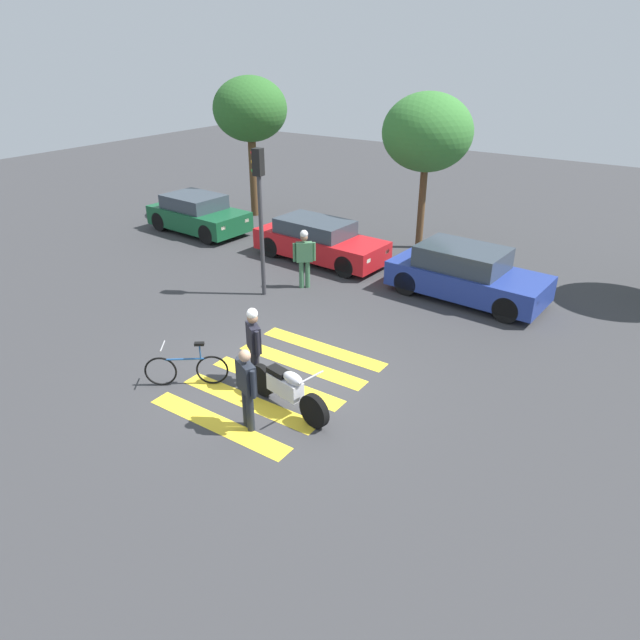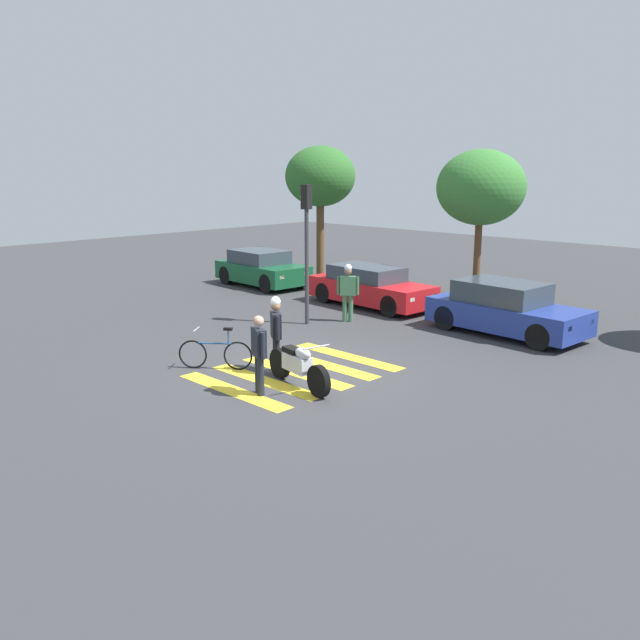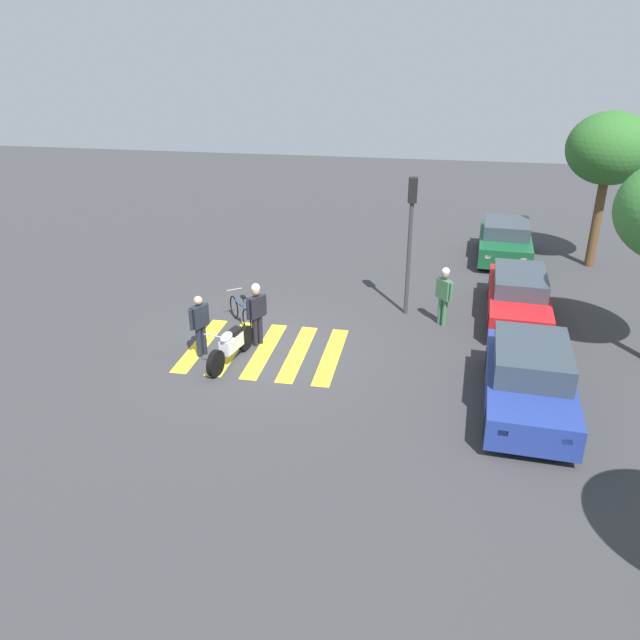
{
  "view_description": "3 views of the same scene",
  "coord_description": "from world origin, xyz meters",
  "px_view_note": "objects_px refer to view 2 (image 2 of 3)",
  "views": [
    {
      "loc": [
        6.61,
        -8.08,
        6.55
      ],
      "look_at": [
        0.31,
        1.22,
        1.07
      ],
      "focal_mm": 32.1,
      "sensor_mm": 36.0,
      "label": 1
    },
    {
      "loc": [
        10.49,
        -9.92,
        4.58
      ],
      "look_at": [
        -0.11,
        0.93,
        1.05
      ],
      "focal_mm": 37.08,
      "sensor_mm": 36.0,
      "label": 2
    },
    {
      "loc": [
        14.49,
        4.22,
        7.63
      ],
      "look_at": [
        0.06,
        1.51,
        1.03
      ],
      "focal_mm": 35.4,
      "sensor_mm": 36.0,
      "label": 3
    }
  ],
  "objects_px": {
    "officer_by_motorcycle": "(276,329)",
    "car_blue_hatchback": "(505,310)",
    "police_motorcycle": "(298,366)",
    "pedestrian_bystander": "(348,289)",
    "traffic_light_pole": "(306,231)",
    "officer_on_foot": "(259,350)",
    "car_green_compact": "(262,269)",
    "leaning_bicycle": "(216,353)",
    "car_red_convertible": "(370,287)"
  },
  "relations": [
    {
      "from": "car_green_compact",
      "to": "car_red_convertible",
      "type": "distance_m",
      "value": 5.57
    },
    {
      "from": "leaning_bicycle",
      "to": "pedestrian_bystander",
      "type": "relative_size",
      "value": 0.81
    },
    {
      "from": "pedestrian_bystander",
      "to": "traffic_light_pole",
      "type": "bearing_deg",
      "value": -121.92
    },
    {
      "from": "pedestrian_bystander",
      "to": "officer_on_foot",
      "type": "bearing_deg",
      "value": -63.21
    },
    {
      "from": "police_motorcycle",
      "to": "pedestrian_bystander",
      "type": "bearing_deg",
      "value": 122.32
    },
    {
      "from": "car_blue_hatchback",
      "to": "leaning_bicycle",
      "type": "bearing_deg",
      "value": -112.15
    },
    {
      "from": "police_motorcycle",
      "to": "car_green_compact",
      "type": "distance_m",
      "value": 12.4
    },
    {
      "from": "police_motorcycle",
      "to": "car_blue_hatchback",
      "type": "bearing_deg",
      "value": 83.38
    },
    {
      "from": "police_motorcycle",
      "to": "officer_on_foot",
      "type": "bearing_deg",
      "value": -104.7
    },
    {
      "from": "officer_on_foot",
      "to": "car_red_convertible",
      "type": "xyz_separation_m",
      "value": [
        -4.07,
        8.34,
        -0.29
      ]
    },
    {
      "from": "police_motorcycle",
      "to": "leaning_bicycle",
      "type": "height_order",
      "value": "police_motorcycle"
    },
    {
      "from": "leaning_bicycle",
      "to": "car_red_convertible",
      "type": "bearing_deg",
      "value": 104.34
    },
    {
      "from": "car_red_convertible",
      "to": "car_blue_hatchback",
      "type": "xyz_separation_m",
      "value": [
        5.14,
        -0.26,
        0.05
      ]
    },
    {
      "from": "officer_by_motorcycle",
      "to": "car_blue_hatchback",
      "type": "bearing_deg",
      "value": 73.98
    },
    {
      "from": "police_motorcycle",
      "to": "officer_on_foot",
      "type": "distance_m",
      "value": 1.03
    },
    {
      "from": "police_motorcycle",
      "to": "traffic_light_pole",
      "type": "bearing_deg",
      "value": 133.74
    },
    {
      "from": "car_green_compact",
      "to": "police_motorcycle",
      "type": "bearing_deg",
      "value": -37.2
    },
    {
      "from": "traffic_light_pole",
      "to": "car_blue_hatchback",
      "type": "bearing_deg",
      "value": 31.75
    },
    {
      "from": "police_motorcycle",
      "to": "pedestrian_bystander",
      "type": "distance_m",
      "value": 6.27
    },
    {
      "from": "leaning_bicycle",
      "to": "officer_on_foot",
      "type": "bearing_deg",
      "value": -11.66
    },
    {
      "from": "officer_by_motorcycle",
      "to": "car_green_compact",
      "type": "height_order",
      "value": "officer_by_motorcycle"
    },
    {
      "from": "car_green_compact",
      "to": "car_red_convertible",
      "type": "height_order",
      "value": "car_green_compact"
    },
    {
      "from": "officer_by_motorcycle",
      "to": "traffic_light_pole",
      "type": "bearing_deg",
      "value": 127.22
    },
    {
      "from": "police_motorcycle",
      "to": "pedestrian_bystander",
      "type": "height_order",
      "value": "pedestrian_bystander"
    },
    {
      "from": "car_red_convertible",
      "to": "officer_on_foot",
      "type": "bearing_deg",
      "value": -63.96
    },
    {
      "from": "car_red_convertible",
      "to": "car_blue_hatchback",
      "type": "distance_m",
      "value": 5.14
    },
    {
      "from": "leaning_bicycle",
      "to": "officer_on_foot",
      "type": "height_order",
      "value": "officer_on_foot"
    },
    {
      "from": "leaning_bicycle",
      "to": "pedestrian_bystander",
      "type": "distance_m",
      "value": 5.87
    },
    {
      "from": "officer_on_foot",
      "to": "car_blue_hatchback",
      "type": "xyz_separation_m",
      "value": [
        1.07,
        8.08,
        -0.24
      ]
    },
    {
      "from": "car_green_compact",
      "to": "traffic_light_pole",
      "type": "height_order",
      "value": "traffic_light_pole"
    },
    {
      "from": "traffic_light_pole",
      "to": "officer_on_foot",
      "type": "bearing_deg",
      "value": -53.29
    },
    {
      "from": "officer_by_motorcycle",
      "to": "car_red_convertible",
      "type": "xyz_separation_m",
      "value": [
        -3.18,
        7.07,
        -0.35
      ]
    },
    {
      "from": "officer_by_motorcycle",
      "to": "car_blue_hatchback",
      "type": "height_order",
      "value": "officer_by_motorcycle"
    },
    {
      "from": "officer_by_motorcycle",
      "to": "car_red_convertible",
      "type": "height_order",
      "value": "officer_by_motorcycle"
    },
    {
      "from": "car_green_compact",
      "to": "car_blue_hatchback",
      "type": "relative_size",
      "value": 0.91
    },
    {
      "from": "traffic_light_pole",
      "to": "car_red_convertible",
      "type": "bearing_deg",
      "value": 95.06
    },
    {
      "from": "leaning_bicycle",
      "to": "officer_on_foot",
      "type": "distance_m",
      "value": 2.17
    },
    {
      "from": "police_motorcycle",
      "to": "officer_by_motorcycle",
      "type": "distance_m",
      "value": 1.3
    },
    {
      "from": "leaning_bicycle",
      "to": "officer_by_motorcycle",
      "type": "xyz_separation_m",
      "value": [
        1.16,
        0.84,
        0.64
      ]
    },
    {
      "from": "leaning_bicycle",
      "to": "traffic_light_pole",
      "type": "height_order",
      "value": "traffic_light_pole"
    },
    {
      "from": "car_green_compact",
      "to": "traffic_light_pole",
      "type": "xyz_separation_m",
      "value": [
        5.86,
        -3.3,
        2.08
      ]
    },
    {
      "from": "police_motorcycle",
      "to": "leaning_bicycle",
      "type": "bearing_deg",
      "value": -168.7
    },
    {
      "from": "pedestrian_bystander",
      "to": "car_red_convertible",
      "type": "xyz_separation_m",
      "value": [
        -0.96,
        2.18,
        -0.35
      ]
    },
    {
      "from": "pedestrian_bystander",
      "to": "traffic_light_pole",
      "type": "height_order",
      "value": "traffic_light_pole"
    },
    {
      "from": "officer_on_foot",
      "to": "traffic_light_pole",
      "type": "xyz_separation_m",
      "value": [
        -3.78,
        5.07,
        1.81
      ]
    },
    {
      "from": "leaning_bicycle",
      "to": "car_green_compact",
      "type": "height_order",
      "value": "car_green_compact"
    },
    {
      "from": "officer_on_foot",
      "to": "car_green_compact",
      "type": "relative_size",
      "value": 0.41
    },
    {
      "from": "car_blue_hatchback",
      "to": "police_motorcycle",
      "type": "bearing_deg",
      "value": -96.62
    },
    {
      "from": "leaning_bicycle",
      "to": "traffic_light_pole",
      "type": "distance_m",
      "value": 5.5
    },
    {
      "from": "car_green_compact",
      "to": "car_blue_hatchback",
      "type": "xyz_separation_m",
      "value": [
        10.71,
        -0.3,
        0.03
      ]
    }
  ]
}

